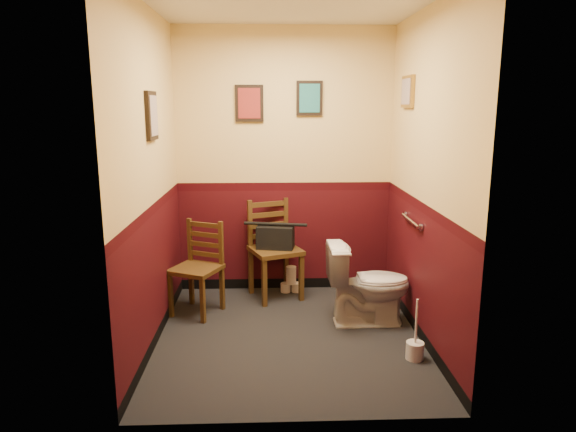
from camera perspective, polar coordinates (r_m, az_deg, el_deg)
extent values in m
cube|color=black|center=(4.49, 0.13, -13.27)|extent=(2.20, 2.40, 0.00)
cube|color=#38090F|center=(5.28, -0.40, 5.89)|extent=(2.20, 0.00, 2.70)
cube|color=#38090F|center=(2.91, 1.09, 0.71)|extent=(2.20, 0.00, 2.70)
cube|color=#38090F|center=(4.20, -15.08, 3.83)|extent=(0.00, 2.40, 2.70)
cube|color=#38090F|center=(4.28, 15.04, 3.99)|extent=(0.00, 2.40, 2.70)
cylinder|color=silver|center=(4.58, 13.44, -0.50)|extent=(0.03, 0.50, 0.03)
cylinder|color=silver|center=(4.35, 14.57, -1.22)|extent=(0.02, 0.06, 0.06)
cylinder|color=silver|center=(4.82, 12.89, 0.15)|extent=(0.02, 0.06, 0.06)
cube|color=black|center=(5.24, -4.32, 12.38)|extent=(0.28, 0.03, 0.36)
cube|color=maroon|center=(5.22, -4.33, 12.38)|extent=(0.22, 0.01, 0.30)
cube|color=black|center=(5.25, 2.40, 12.95)|extent=(0.26, 0.03, 0.34)
cube|color=#257378|center=(5.23, 2.42, 12.95)|extent=(0.20, 0.01, 0.28)
cube|color=black|center=(4.25, -14.92, 10.72)|extent=(0.03, 0.30, 0.38)
cube|color=gray|center=(4.25, -14.69, 10.73)|extent=(0.01, 0.24, 0.31)
cube|color=olive|center=(4.82, 13.17, 13.31)|extent=(0.03, 0.34, 0.28)
cube|color=gray|center=(4.81, 12.97, 13.32)|extent=(0.01, 0.28, 0.22)
imported|color=white|center=(4.68, 8.91, -7.52)|extent=(0.75, 0.43, 0.73)
cylinder|color=silver|center=(4.23, 13.91, -14.31)|extent=(0.14, 0.14, 0.14)
cylinder|color=silver|center=(4.13, 14.07, -11.47)|extent=(0.02, 0.02, 0.39)
cube|color=#4A3216|center=(4.89, -10.20, -5.83)|extent=(0.54, 0.54, 0.04)
cube|color=#4A3216|center=(4.92, -12.94, -8.52)|extent=(0.05, 0.05, 0.43)
cube|color=#4A3216|center=(5.18, -10.69, -7.32)|extent=(0.05, 0.05, 0.43)
cube|color=#4A3216|center=(4.73, -9.46, -9.20)|extent=(0.05, 0.05, 0.43)
cube|color=#4A3216|center=(5.01, -7.34, -7.91)|extent=(0.05, 0.05, 0.43)
cube|color=#4A3216|center=(5.06, -10.86, -2.66)|extent=(0.05, 0.05, 0.43)
cube|color=#4A3216|center=(4.88, -7.45, -3.10)|extent=(0.05, 0.05, 0.43)
cube|color=#4A3216|center=(5.00, -9.13, -4.21)|extent=(0.31, 0.16, 0.04)
cube|color=#4A3216|center=(4.97, -9.17, -3.15)|extent=(0.31, 0.16, 0.04)
cube|color=#4A3216|center=(4.95, -9.21, -2.07)|extent=(0.31, 0.16, 0.04)
cube|color=#4A3216|center=(4.93, -9.25, -0.98)|extent=(0.31, 0.16, 0.04)
cube|color=#4A3216|center=(5.20, -1.40, -3.84)|extent=(0.60, 0.60, 0.04)
cube|color=#4A3216|center=(5.03, -2.64, -7.37)|extent=(0.06, 0.06, 0.50)
cube|color=#4A3216|center=(5.38, -4.15, -6.06)|extent=(0.06, 0.06, 0.50)
cube|color=#4A3216|center=(5.17, 1.50, -6.79)|extent=(0.06, 0.06, 0.50)
cube|color=#4A3216|center=(5.52, -0.24, -5.56)|extent=(0.06, 0.06, 0.50)
cube|color=#4A3216|center=(5.25, -4.25, -0.90)|extent=(0.05, 0.05, 0.50)
cube|color=#4A3216|center=(5.39, -0.27, -0.53)|extent=(0.05, 0.05, 0.50)
cube|color=#4A3216|center=(5.35, -2.22, -2.15)|extent=(0.36, 0.16, 0.05)
cube|color=#4A3216|center=(5.32, -2.23, -1.00)|extent=(0.36, 0.16, 0.05)
cube|color=#4A3216|center=(5.30, -2.24, 0.16)|extent=(0.36, 0.16, 0.05)
cube|color=#4A3216|center=(5.28, -2.25, 1.33)|extent=(0.36, 0.16, 0.05)
cube|color=black|center=(5.16, -1.40, -2.38)|extent=(0.39, 0.25, 0.23)
cylinder|color=black|center=(5.13, -1.41, -0.90)|extent=(0.32, 0.09, 0.03)
cylinder|color=silver|center=(5.47, -0.27, -7.95)|extent=(0.11, 0.11, 0.10)
cylinder|color=silver|center=(5.47, 0.94, -7.93)|extent=(0.11, 0.11, 0.10)
cylinder|color=silver|center=(5.43, 0.34, -7.02)|extent=(0.11, 0.11, 0.10)
cylinder|color=silver|center=(5.38, 0.35, -6.13)|extent=(0.11, 0.11, 0.10)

